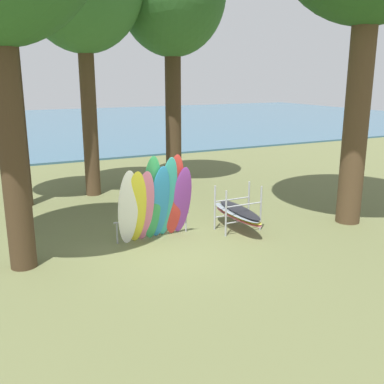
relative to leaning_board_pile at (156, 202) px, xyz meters
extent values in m
plane|color=#60663D|center=(0.21, -0.55, -1.03)|extent=(80.00, 80.00, 0.00)
cube|color=#38607A|center=(0.21, 29.79, -0.98)|extent=(80.00, 36.00, 0.10)
cylinder|color=#42301E|center=(-3.28, -0.23, 1.86)|extent=(0.57, 0.57, 5.78)
cylinder|color=#4C3823|center=(5.57, -1.04, 2.38)|extent=(0.68, 0.68, 6.82)
cylinder|color=#4C3823|center=(-0.29, 5.33, 1.90)|extent=(0.52, 0.52, 5.86)
cylinder|color=#42301E|center=(-2.66, 4.91, 1.95)|extent=(0.50, 0.50, 5.96)
cylinder|color=#42301E|center=(3.07, 5.79, 1.88)|extent=(0.61, 0.61, 5.81)
ellipsoid|color=white|center=(-0.77, -0.07, -0.04)|extent=(0.52, 0.45, 1.97)
ellipsoid|color=yellow|center=(-0.55, -0.05, -0.06)|extent=(0.56, 0.58, 1.94)
ellipsoid|color=pink|center=(-0.34, -0.03, -0.07)|extent=(0.52, 0.59, 1.92)
ellipsoid|color=#339E56|center=(-0.12, -0.01, 0.11)|extent=(0.55, 0.54, 2.27)
ellipsoid|color=#2D8ED1|center=(0.09, 0.00, -0.02)|extent=(0.52, 0.62, 2.00)
ellipsoid|color=#38B2AD|center=(0.31, 0.02, 0.08)|extent=(0.55, 0.68, 2.21)
ellipsoid|color=red|center=(0.52, 0.04, 0.10)|extent=(0.56, 0.61, 2.25)
ellipsoid|color=purple|center=(0.74, 0.06, -0.07)|extent=(0.54, 0.63, 1.91)
cylinder|color=#9EA0A5|center=(-0.99, 0.23, -0.75)|extent=(0.04, 0.04, 0.55)
cylinder|color=#9EA0A5|center=(0.96, 0.26, -0.75)|extent=(0.04, 0.04, 0.55)
cylinder|color=#9EA0A5|center=(-0.01, 0.24, -0.48)|extent=(2.11, 0.08, 0.04)
cylinder|color=#9EA0A5|center=(1.75, -0.54, -0.40)|extent=(0.05, 0.05, 1.25)
cylinder|color=#9EA0A5|center=(2.85, -0.54, -0.40)|extent=(0.05, 0.05, 1.25)
cylinder|color=#9EA0A5|center=(1.75, 0.06, -0.40)|extent=(0.05, 0.05, 1.25)
cylinder|color=#9EA0A5|center=(2.85, 0.06, -0.40)|extent=(0.05, 0.05, 1.25)
cylinder|color=#9EA0A5|center=(2.30, -0.54, -0.68)|extent=(1.10, 0.04, 0.04)
cylinder|color=#9EA0A5|center=(2.30, -0.54, -0.23)|extent=(1.10, 0.04, 0.04)
cylinder|color=#9EA0A5|center=(2.30, 0.06, -0.68)|extent=(1.10, 0.04, 0.04)
cylinder|color=#9EA0A5|center=(2.30, 0.06, -0.23)|extent=(1.10, 0.04, 0.04)
ellipsoid|color=pink|center=(2.30, -0.24, -0.63)|extent=(0.55, 2.11, 0.06)
ellipsoid|color=yellow|center=(2.32, -0.24, -0.57)|extent=(0.51, 2.10, 0.06)
ellipsoid|color=gray|center=(2.24, -0.24, -0.51)|extent=(0.51, 2.10, 0.06)
ellipsoid|color=black|center=(2.34, -0.24, -0.45)|extent=(0.63, 2.13, 0.06)
camera|label=1|loc=(-4.04, -10.24, 3.10)|focal=42.11mm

